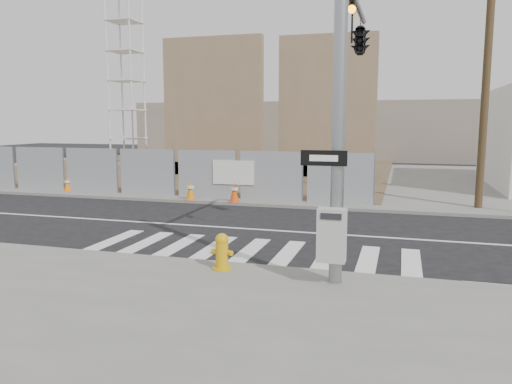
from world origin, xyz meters
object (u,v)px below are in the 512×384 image
(crane_tower, at_px, (125,38))
(traffic_cone_d, at_px, (234,192))
(fire_hydrant, at_px, (222,251))
(traffic_cone_c, at_px, (190,190))
(traffic_cone_b, at_px, (67,184))
(signal_pole, at_px, (354,60))

(crane_tower, relative_size, traffic_cone_d, 22.57)
(crane_tower, height_order, traffic_cone_d, crane_tower)
(fire_hydrant, bearing_deg, traffic_cone_d, 130.17)
(fire_hydrant, height_order, traffic_cone_d, traffic_cone_d)
(fire_hydrant, relative_size, traffic_cone_d, 0.99)
(traffic_cone_c, bearing_deg, traffic_cone_b, 173.42)
(traffic_cone_c, distance_m, traffic_cone_d, 1.91)
(signal_pole, distance_m, traffic_cone_b, 15.92)
(fire_hydrant, distance_m, traffic_cone_b, 14.67)
(signal_pole, bearing_deg, traffic_cone_c, 138.64)
(traffic_cone_d, bearing_deg, traffic_cone_b, 174.91)
(crane_tower, bearing_deg, traffic_cone_d, -46.12)
(signal_pole, xyz_separation_m, traffic_cone_d, (-5.20, 6.27, -4.27))
(fire_hydrant, height_order, traffic_cone_c, same)
(crane_tower, relative_size, traffic_cone_c, 22.74)
(signal_pole, relative_size, traffic_cone_d, 8.70)
(traffic_cone_c, bearing_deg, crane_tower, 129.08)
(crane_tower, distance_m, traffic_cone_d, 19.67)
(traffic_cone_b, bearing_deg, signal_pole, -27.26)
(signal_pole, height_order, traffic_cone_c, signal_pole)
(traffic_cone_c, bearing_deg, fire_hydrant, -62.26)
(traffic_cone_c, bearing_deg, signal_pole, -41.36)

